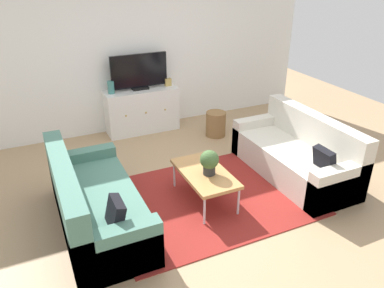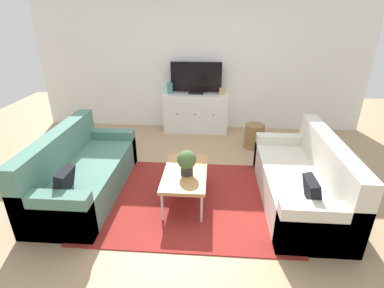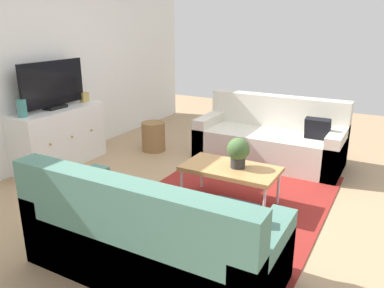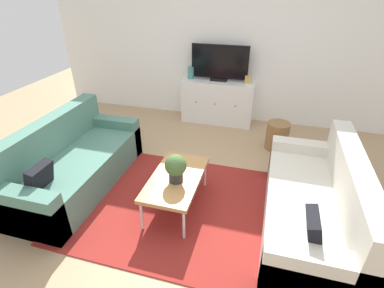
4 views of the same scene
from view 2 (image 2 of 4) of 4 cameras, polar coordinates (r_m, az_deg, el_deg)
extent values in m
plane|color=tan|center=(4.00, -0.35, -9.39)|extent=(10.00, 10.00, 0.00)
cube|color=white|center=(5.94, 1.65, 15.91)|extent=(6.40, 0.12, 2.70)
cube|color=maroon|center=(3.87, -0.53, -10.55)|extent=(2.50, 1.90, 0.01)
cube|color=#4C7A6B|center=(4.12, -19.65, -6.38)|extent=(0.84, 1.90, 0.43)
cube|color=#4C7A6B|center=(4.16, -24.10, -3.48)|extent=(0.20, 1.90, 0.86)
cube|color=#4C7A6B|center=(4.80, -15.90, -0.52)|extent=(0.84, 0.18, 0.56)
cube|color=#4C7A6B|center=(3.46, -25.29, -12.58)|extent=(0.84, 0.18, 0.56)
cube|color=black|center=(3.46, -23.54, -6.82)|extent=(0.17, 0.30, 0.32)
cube|color=beige|center=(3.94, 19.68, -7.88)|extent=(0.84, 1.90, 0.43)
cube|color=beige|center=(3.94, 24.60, -5.17)|extent=(0.20, 1.90, 0.86)
cube|color=beige|center=(4.64, 17.28, -1.55)|extent=(0.84, 0.18, 0.56)
cube|color=beige|center=(3.24, 23.57, -14.94)|extent=(0.84, 0.18, 0.56)
cube|color=black|center=(3.26, 22.26, -8.66)|extent=(0.16, 0.30, 0.31)
cube|color=#B7844C|center=(3.67, -1.31, -5.60)|extent=(0.53, 0.97, 0.04)
cylinder|color=silver|center=(3.44, -5.80, -12.13)|extent=(0.03, 0.03, 0.37)
cylinder|color=silver|center=(3.40, 1.85, -12.52)|extent=(0.03, 0.03, 0.37)
cylinder|color=silver|center=(4.18, -3.77, -4.87)|extent=(0.03, 0.03, 0.37)
cylinder|color=silver|center=(4.15, 2.40, -5.10)|extent=(0.03, 0.03, 0.37)
cylinder|color=#2D2D2D|center=(3.57, -1.02, -5.08)|extent=(0.15, 0.15, 0.11)
sphere|color=#426033|center=(3.51, -1.03, -3.07)|extent=(0.23, 0.23, 0.23)
cube|color=white|center=(5.89, 0.76, 6.14)|extent=(1.25, 0.44, 0.76)
sphere|color=#B79338|center=(5.69, -2.91, 5.84)|extent=(0.03, 0.03, 0.03)
sphere|color=#B79338|center=(5.66, 0.62, 5.77)|extent=(0.03, 0.03, 0.03)
sphere|color=#B79338|center=(5.65, 4.17, 5.67)|extent=(0.03, 0.03, 0.03)
cube|color=black|center=(5.80, 0.80, 9.95)|extent=(0.28, 0.16, 0.04)
cube|color=black|center=(5.73, 0.81, 12.86)|extent=(0.97, 0.04, 0.56)
cylinder|color=teal|center=(5.81, -4.26, 10.77)|extent=(0.11, 0.11, 0.21)
cube|color=tan|center=(5.76, 5.86, 10.19)|extent=(0.11, 0.07, 0.13)
cylinder|color=olive|center=(5.30, 11.94, 1.52)|extent=(0.34, 0.34, 0.42)
camera|label=1|loc=(2.25, -101.73, 9.52)|focal=35.43mm
camera|label=3|loc=(4.11, -60.94, 6.63)|focal=36.02mm
camera|label=4|loc=(0.91, 45.54, 21.67)|focal=27.27mm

